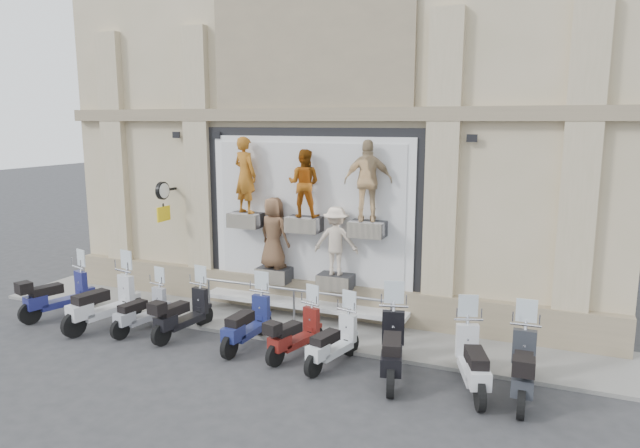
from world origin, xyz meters
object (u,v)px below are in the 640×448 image
at_px(scooter_i, 473,349).
at_px(scooter_e, 247,313).
at_px(scooter_c, 142,302).
at_px(scooter_h, 392,335).
at_px(guard_rail, 294,308).
at_px(clock_sign_bracket, 163,196).
at_px(scooter_j, 524,355).
at_px(scooter_f, 295,324).
at_px(scooter_a, 58,285).
at_px(scooter_b, 103,292).
at_px(scooter_g, 333,332).
at_px(scooter_d, 183,304).

bearing_deg(scooter_i, scooter_e, 158.89).
xyz_separation_m(scooter_c, scooter_h, (5.87, -0.17, 0.15)).
xyz_separation_m(guard_rail, scooter_c, (-3.08, -1.53, 0.22)).
bearing_deg(clock_sign_bracket, scooter_j, -13.06).
bearing_deg(guard_rail, scooter_f, -63.83).
bearing_deg(scooter_a, scooter_h, 16.35).
bearing_deg(scooter_b, scooter_h, 12.21).
xyz_separation_m(clock_sign_bracket, scooter_i, (8.13, -2.12, -2.02)).
bearing_deg(scooter_g, scooter_b, -165.30).
height_order(clock_sign_bracket, scooter_d, clock_sign_bracket).
bearing_deg(scooter_d, scooter_b, -163.93).
bearing_deg(scooter_d, clock_sign_bracket, 143.24).
distance_m(scooter_h, scooter_j, 2.28).
height_order(scooter_c, scooter_g, scooter_g).
bearing_deg(scooter_d, scooter_a, -169.66).
bearing_deg(scooter_f, scooter_b, -162.52).
relative_size(scooter_e, scooter_h, 0.90).
bearing_deg(scooter_a, scooter_b, 11.80).
relative_size(clock_sign_bracket, scooter_i, 0.53).
height_order(scooter_b, scooter_c, scooter_b).
height_order(scooter_f, scooter_g, scooter_g).
relative_size(scooter_d, scooter_h, 0.88).
bearing_deg(scooter_j, scooter_d, 176.18).
distance_m(clock_sign_bracket, scooter_g, 6.24).
xyz_separation_m(clock_sign_bracket, scooter_g, (5.49, -2.09, -2.11)).
bearing_deg(scooter_e, scooter_a, -176.12).
distance_m(scooter_c, scooter_e, 2.67).
xyz_separation_m(scooter_e, scooter_f, (1.14, -0.05, -0.06)).
bearing_deg(scooter_i, scooter_f, 158.86).
distance_m(scooter_a, scooter_i, 9.83).
bearing_deg(scooter_h, scooter_c, 164.42).
xyz_separation_m(scooter_a, scooter_b, (1.55, -0.16, 0.07)).
bearing_deg(scooter_g, clock_sign_bracket, 173.31).
bearing_deg(scooter_h, clock_sign_bracket, 148.16).
bearing_deg(scooter_j, scooter_g, 177.89).
bearing_deg(scooter_g, scooter_i, 13.46).
bearing_deg(scooter_b, scooter_a, -173.36).
distance_m(clock_sign_bracket, scooter_b, 2.90).
relative_size(guard_rail, scooter_g, 2.97).
relative_size(clock_sign_bracket, scooter_h, 0.49).
height_order(scooter_c, scooter_e, scooter_e).
xyz_separation_m(scooter_a, scooter_e, (5.19, 0.09, -0.03)).
xyz_separation_m(scooter_c, scooter_e, (2.67, 0.10, 0.06)).
bearing_deg(scooter_d, scooter_g, 5.36).
bearing_deg(scooter_i, scooter_b, 161.78).
relative_size(guard_rail, scooter_c, 2.99).
bearing_deg(scooter_j, scooter_e, 175.88).
distance_m(guard_rail, scooter_d, 2.50).
bearing_deg(clock_sign_bracket, scooter_c, -67.64).
bearing_deg(scooter_c, guard_rail, 36.63).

